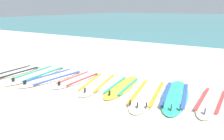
# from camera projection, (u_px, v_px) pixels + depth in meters

# --- Properties ---
(ground_plane) EXTENTS (80.00, 80.00, 0.00)m
(ground_plane) POSITION_uv_depth(u_px,v_px,m) (92.00, 89.00, 6.11)
(ground_plane) COLOR beige
(wave_foam_strip) EXTENTS (80.00, 0.72, 0.11)m
(wave_foam_strip) POSITION_uv_depth(u_px,v_px,m) (179.00, 47.00, 12.11)
(wave_foam_strip) COLOR white
(wave_foam_strip) RESTS_ON ground
(surfboard_0) EXTENTS (0.63, 2.13, 0.18)m
(surfboard_0) POSITION_uv_depth(u_px,v_px,m) (16.00, 72.00, 7.57)
(surfboard_0) COLOR silver
(surfboard_0) RESTS_ON ground
(surfboard_1) EXTENTS (0.90, 2.57, 0.18)m
(surfboard_1) POSITION_uv_depth(u_px,v_px,m) (39.00, 74.00, 7.39)
(surfboard_1) COLOR silver
(surfboard_1) RESTS_ON ground
(surfboard_2) EXTENTS (0.81, 2.48, 0.18)m
(surfboard_2) POSITION_uv_depth(u_px,v_px,m) (53.00, 77.00, 7.03)
(surfboard_2) COLOR white
(surfboard_2) RESTS_ON ground
(surfboard_3) EXTENTS (0.53, 2.00, 0.18)m
(surfboard_3) POSITION_uv_depth(u_px,v_px,m) (78.00, 79.00, 6.86)
(surfboard_3) COLOR white
(surfboard_3) RESTS_ON ground
(surfboard_4) EXTENTS (1.12, 2.31, 0.18)m
(surfboard_4) POSITION_uv_depth(u_px,v_px,m) (98.00, 83.00, 6.52)
(surfboard_4) COLOR white
(surfboard_4) RESTS_ON ground
(surfboard_5) EXTENTS (0.81, 2.08, 0.18)m
(surfboard_5) POSITION_uv_depth(u_px,v_px,m) (122.00, 86.00, 6.23)
(surfboard_5) COLOR yellow
(surfboard_5) RESTS_ON ground
(surfboard_6) EXTENTS (1.14, 2.58, 0.18)m
(surfboard_6) POSITION_uv_depth(u_px,v_px,m) (147.00, 93.00, 5.74)
(surfboard_6) COLOR white
(surfboard_6) RESTS_ON ground
(surfboard_7) EXTENTS (1.13, 2.47, 0.18)m
(surfboard_7) POSITION_uv_depth(u_px,v_px,m) (175.00, 95.00, 5.60)
(surfboard_7) COLOR #2DB793
(surfboard_7) RESTS_ON ground
(surfboard_8) EXTENTS (0.61, 2.14, 0.18)m
(surfboard_8) POSITION_uv_depth(u_px,v_px,m) (211.00, 101.00, 5.27)
(surfboard_8) COLOR silver
(surfboard_8) RESTS_ON ground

